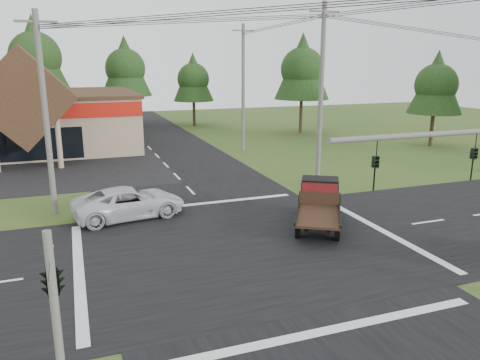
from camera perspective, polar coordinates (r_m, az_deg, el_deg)
name	(u,v)px	position (r m, az deg, el deg)	size (l,w,h in m)	color
ground	(246,248)	(20.87, 0.68, -8.29)	(120.00, 120.00, 0.00)	#2E4E1B
road_ns	(246,248)	(20.87, 0.68, -8.27)	(12.00, 120.00, 0.02)	black
road_ew	(246,248)	(20.87, 0.68, -8.26)	(120.00, 12.00, 0.02)	black
traffic_signal_corner	(51,264)	(11.64, -22.08, -9.52)	(0.53, 2.48, 4.40)	#595651
utility_pole_nw	(45,114)	(26.20, -22.64, 7.45)	(2.00, 0.30, 10.50)	#595651
utility_pole_ne	(321,96)	(30.02, 9.83, 10.02)	(2.00, 0.30, 11.50)	#595651
utility_pole_n	(243,87)	(42.74, 0.39, 11.24)	(2.00, 0.30, 11.20)	#595651
tree_row_c	(35,55)	(59.13, -23.73, 13.81)	(7.28, 7.28, 13.13)	#332316
tree_row_d	(125,67)	(60.42, -13.81, 13.29)	(6.16, 6.16, 11.11)	#332316
tree_row_e	(193,78)	(59.93, -5.72, 12.33)	(5.04, 5.04, 9.09)	#332316
tree_side_ne	(302,67)	(54.06, 7.62, 13.49)	(6.16, 6.16, 11.11)	#332316
tree_side_e_near	(436,83)	(48.76, 22.82, 10.87)	(5.04, 5.04, 9.09)	#332316
antique_flatbed_truck	(319,205)	(23.31, 9.59, -3.07)	(2.08, 5.46, 2.28)	#50110B
white_pickup	(129,202)	(25.28, -13.38, -2.68)	(2.68, 5.80, 1.61)	silver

